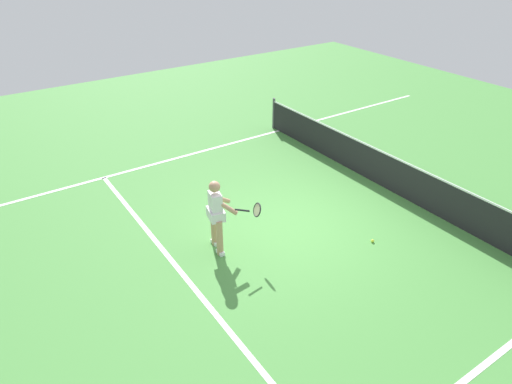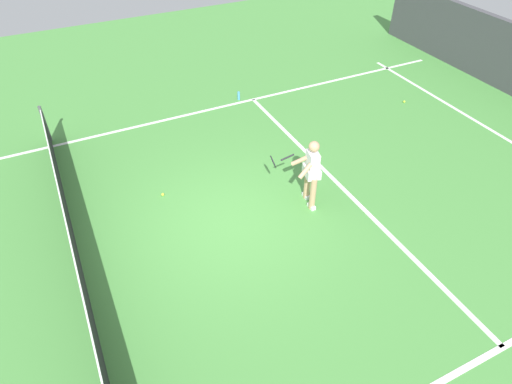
{
  "view_description": "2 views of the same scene",
  "coord_description": "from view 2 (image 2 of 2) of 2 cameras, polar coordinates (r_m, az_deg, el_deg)",
  "views": [
    {
      "loc": [
        6.39,
        -5.28,
        5.64
      ],
      "look_at": [
        -0.5,
        -0.64,
        0.82
      ],
      "focal_mm": 32.21,
      "sensor_mm": 36.0,
      "label": 1
    },
    {
      "loc": [
        -6.15,
        2.39,
        6.26
      ],
      "look_at": [
        -0.34,
        -0.44,
        0.88
      ],
      "focal_mm": 31.06,
      "sensor_mm": 36.0,
      "label": 2
    }
  ],
  "objects": [
    {
      "name": "ground_plane",
      "position": [
        9.1,
        -3.46,
        -3.78
      ],
      "size": [
        26.41,
        26.41,
        0.0
      ],
      "primitive_type": "plane",
      "color": "#4C9342"
    },
    {
      "name": "baseline_marking",
      "position": [
        13.34,
        28.55,
        6.69
      ],
      "size": [
        9.95,
        0.1,
        0.01
      ],
      "primitive_type": "cube",
      "color": "white",
      "rests_on": "ground"
    },
    {
      "name": "service_line_marking",
      "position": [
        10.15,
        10.68,
        0.91
      ],
      "size": [
        8.95,
        0.1,
        0.01
      ],
      "primitive_type": "cube",
      "color": "white",
      "rests_on": "ground"
    },
    {
      "name": "sideline_right_marking",
      "position": [
        12.56,
        -11.68,
        9.06
      ],
      "size": [
        0.1,
        18.31,
        0.01
      ],
      "primitive_type": "cube",
      "color": "white",
      "rests_on": "ground"
    },
    {
      "name": "court_net",
      "position": [
        8.48,
        -22.24,
        -7.26
      ],
      "size": [
        9.63,
        0.08,
        0.99
      ],
      "color": "#4C4C51",
      "rests_on": "ground"
    },
    {
      "name": "tennis_player",
      "position": [
        9.05,
        6.99,
        2.72
      ],
      "size": [
        0.91,
        0.9,
        1.55
      ],
      "color": "tan",
      "rests_on": "ground"
    },
    {
      "name": "tennis_ball_near",
      "position": [
        9.88,
        -11.92,
        -0.31
      ],
      "size": [
        0.07,
        0.07,
        0.07
      ],
      "primitive_type": "sphere",
      "color": "#D1E533",
      "rests_on": "ground"
    },
    {
      "name": "tennis_ball_mid",
      "position": [
        13.86,
        18.55,
        10.98
      ],
      "size": [
        0.07,
        0.07,
        0.07
      ],
      "primitive_type": "sphere",
      "color": "#D1E533",
      "rests_on": "ground"
    },
    {
      "name": "water_bottle",
      "position": [
        13.31,
        -2.24,
        12.29
      ],
      "size": [
        0.07,
        0.07,
        0.24
      ],
      "primitive_type": "cylinder",
      "color": "#4C9EE5",
      "rests_on": "ground"
    }
  ]
}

